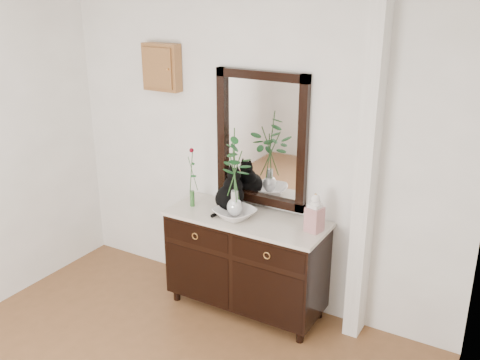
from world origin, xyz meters
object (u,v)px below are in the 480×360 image
Objects in this scene: sideboard at (246,259)px; ginger_jar at (315,212)px; cat at (230,189)px; lotus_bowl at (235,213)px.

sideboard is 4.31× the size of ginger_jar.
sideboard is 0.59m from cat.
cat is 1.11× the size of lotus_bowl.
lotus_bowl reaches higher than sideboard.
cat is (-0.20, 0.08, 0.55)m from sideboard.
ginger_jar reaches higher than sideboard.
cat is at bearing 159.40° from sideboard.
cat is at bearing 133.45° from lotus_bowl.
ginger_jar is at bearing 3.60° from sideboard.
sideboard is 0.78m from ginger_jar.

